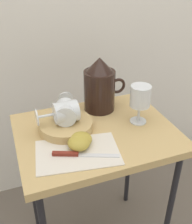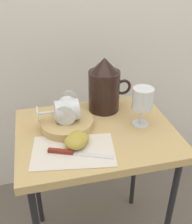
{
  "view_description": "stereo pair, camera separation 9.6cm",
  "coord_description": "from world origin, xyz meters",
  "views": [
    {
      "loc": [
        -0.29,
        -0.77,
        1.24
      ],
      "look_at": [
        0.0,
        0.0,
        0.75
      ],
      "focal_mm": 43.24,
      "sensor_mm": 36.0,
      "label": 1
    },
    {
      "loc": [
        -0.19,
        -0.8,
        1.24
      ],
      "look_at": [
        0.0,
        0.0,
        0.75
      ],
      "focal_mm": 43.24,
      "sensor_mm": 36.0,
      "label": 2
    }
  ],
  "objects": [
    {
      "name": "curtain_drape",
      "position": [
        0.0,
        0.51,
        0.99
      ],
      "size": [
        2.4,
        0.03,
        1.98
      ],
      "primitive_type": "cube",
      "color": "silver",
      "rests_on": "ground_plane"
    },
    {
      "name": "table",
      "position": [
        0.0,
        0.0,
        0.6
      ],
      "size": [
        0.59,
        0.45,
        0.67
      ],
      "color": "tan",
      "rests_on": "ground_plane"
    },
    {
      "name": "linen_napkin",
      "position": [
        -0.1,
        -0.1,
        0.67
      ],
      "size": [
        0.3,
        0.22,
        0.0
      ],
      "primitive_type": "cube",
      "rotation": [
        0.0,
        0.0,
        -0.16
      ],
      "color": "silver",
      "rests_on": "table"
    },
    {
      "name": "basket_tray",
      "position": [
        -0.1,
        0.05,
        0.69
      ],
      "size": [
        0.2,
        0.2,
        0.03
      ],
      "primitive_type": "cylinder",
      "color": "tan",
      "rests_on": "table"
    },
    {
      "name": "pitcher",
      "position": [
        0.07,
        0.15,
        0.76
      ],
      "size": [
        0.18,
        0.13,
        0.23
      ],
      "color": "black",
      "rests_on": "table"
    },
    {
      "name": "wine_glass_upright",
      "position": [
        0.18,
        -0.0,
        0.77
      ],
      "size": [
        0.08,
        0.08,
        0.15
      ],
      "color": "silver",
      "rests_on": "table"
    },
    {
      "name": "wine_glass_tipped_near",
      "position": [
        -0.1,
        0.05,
        0.74
      ],
      "size": [
        0.15,
        0.08,
        0.08
      ],
      "color": "silver",
      "rests_on": "basket_tray"
    },
    {
      "name": "wine_glass_tipped_far",
      "position": [
        -0.1,
        0.05,
        0.74
      ],
      "size": [
        0.11,
        0.16,
        0.08
      ],
      "color": "silver",
      "rests_on": "basket_tray"
    },
    {
      "name": "apple_half_left",
      "position": [
        -0.09,
        -0.08,
        0.69
      ],
      "size": [
        0.07,
        0.07,
        0.04
      ],
      "primitive_type": "ellipsoid",
      "color": "#B29938",
      "rests_on": "linen_napkin"
    },
    {
      "name": "apple_half_right",
      "position": [
        -0.08,
        -0.07,
        0.69
      ],
      "size": [
        0.07,
        0.07,
        0.04
      ],
      "primitive_type": "ellipsoid",
      "color": "#B29938",
      "rests_on": "linen_napkin"
    },
    {
      "name": "knife",
      "position": [
        -0.11,
        -0.12,
        0.68
      ],
      "size": [
        0.21,
        0.1,
        0.01
      ],
      "color": "silver",
      "rests_on": "linen_napkin"
    }
  ]
}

